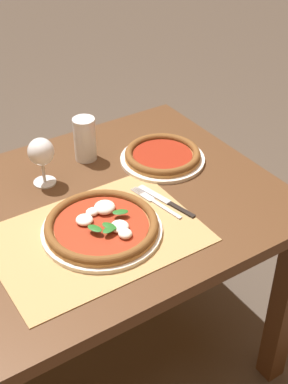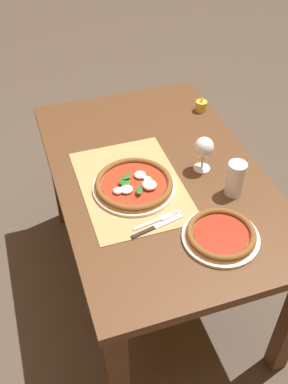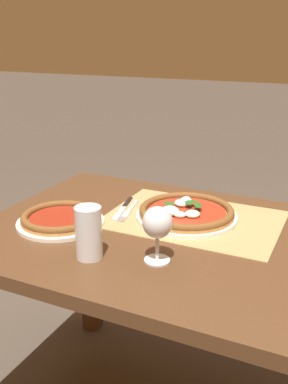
# 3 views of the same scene
# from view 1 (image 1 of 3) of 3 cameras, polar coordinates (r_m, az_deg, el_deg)

# --- Properties ---
(ground_plane) EXTENTS (24.00, 24.00, 0.00)m
(ground_plane) POSITION_cam_1_polar(r_m,az_deg,el_deg) (2.07, -6.90, -18.91)
(ground_plane) COLOR #473D33
(dining_table) EXTENTS (1.31, 0.84, 0.74)m
(dining_table) POSITION_cam_1_polar(r_m,az_deg,el_deg) (1.60, -8.50, -5.66)
(dining_table) COLOR #4C301C
(dining_table) RESTS_ON ground
(paper_placemat) EXTENTS (0.55, 0.40, 0.00)m
(paper_placemat) POSITION_cam_1_polar(r_m,az_deg,el_deg) (1.45, -5.17, -4.74)
(paper_placemat) COLOR #A88451
(paper_placemat) RESTS_ON dining_table
(pizza_near) EXTENTS (0.33, 0.33, 0.05)m
(pizza_near) POSITION_cam_1_polar(r_m,az_deg,el_deg) (1.45, -4.52, -3.65)
(pizza_near) COLOR silver
(pizza_near) RESTS_ON paper_placemat
(pizza_far) EXTENTS (0.28, 0.28, 0.04)m
(pizza_far) POSITION_cam_1_polar(r_m,az_deg,el_deg) (1.75, 1.99, 3.87)
(pizza_far) COLOR silver
(pizza_far) RESTS_ON dining_table
(wine_glass) EXTENTS (0.08, 0.08, 0.16)m
(wine_glass) POSITION_cam_1_polar(r_m,az_deg,el_deg) (1.62, -10.92, 4.04)
(wine_glass) COLOR silver
(wine_glass) RESTS_ON dining_table
(pint_glass) EXTENTS (0.07, 0.07, 0.15)m
(pint_glass) POSITION_cam_1_polar(r_m,az_deg,el_deg) (1.74, -6.33, 5.56)
(pint_glass) COLOR silver
(pint_glass) RESTS_ON dining_table
(fork) EXTENTS (0.05, 0.20, 0.00)m
(fork) POSITION_cam_1_polar(r_m,az_deg,el_deg) (1.56, 1.25, -1.11)
(fork) COLOR #B7B7BC
(fork) RESTS_ON paper_placemat
(knife) EXTENTS (0.06, 0.21, 0.01)m
(knife) POSITION_cam_1_polar(r_m,az_deg,el_deg) (1.56, 2.34, -0.97)
(knife) COLOR black
(knife) RESTS_ON paper_placemat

